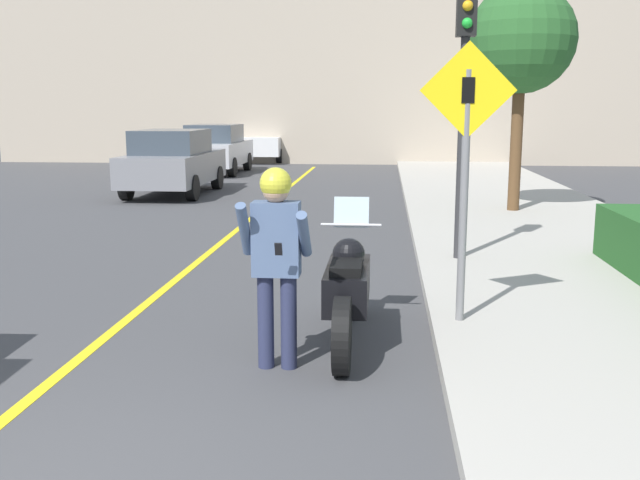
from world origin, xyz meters
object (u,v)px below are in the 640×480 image
parked_car_white (265,141)px  parked_car_grey (173,162)px  street_tree (521,41)px  crossing_sign (465,157)px  traffic_light (465,67)px  motorcycle (348,289)px  person_biker (276,247)px  parked_car_silver (216,149)px

parked_car_white → parked_car_grey: bearing=-91.8°
parked_car_white → street_tree: bearing=-62.9°
crossing_sign → parked_car_white: size_ratio=0.64×
traffic_light → parked_car_grey: (-6.53, 8.18, -1.91)m
parked_car_grey → parked_car_white: size_ratio=1.00×
motorcycle → street_tree: (3.00, 8.36, 3.03)m
parked_car_white → motorcycle: bearing=-78.5°
crossing_sign → parked_car_grey: 12.87m
motorcycle → person_biker: person_biker is taller
person_biker → street_tree: bearing=68.7°
motorcycle → crossing_sign: crossing_sign is taller
person_biker → parked_car_grey: person_biker is taller
person_biker → street_tree: size_ratio=0.38×
person_biker → parked_car_silver: 19.12m
street_tree → parked_car_silver: 12.90m
motorcycle → crossing_sign: bearing=16.6°
street_tree → parked_car_grey: street_tree is taller
parked_car_grey → street_tree: bearing=-21.3°
street_tree → person_biker: bearing=-111.3°
parked_car_grey → traffic_light: bearing=-51.4°
crossing_sign → motorcycle: bearing=-163.4°
motorcycle → crossing_sign: (1.10, 0.33, 1.24)m
person_biker → street_tree: 10.12m
motorcycle → street_tree: street_tree is taller
person_biker → crossing_sign: size_ratio=0.65×
person_biker → parked_car_grey: 13.14m
crossing_sign → traffic_light: bearing=84.7°
parked_car_grey → parked_car_silver: bearing=93.1°
parked_car_silver → traffic_light: bearing=-64.4°
crossing_sign → parked_car_silver: crossing_sign is taller
motorcycle → traffic_light: 4.27m
motorcycle → parked_car_white: (-4.77, 23.53, 0.34)m
person_biker → parked_car_white: person_biker is taller
crossing_sign → parked_car_grey: crossing_sign is taller
parked_car_silver → motorcycle: bearing=-72.8°
crossing_sign → street_tree: street_tree is taller
parked_car_silver → parked_car_white: 5.87m
motorcycle → person_biker: bearing=-126.2°
motorcycle → parked_car_white: size_ratio=0.57×
person_biker → crossing_sign: bearing=33.4°
person_biker → parked_car_silver: person_biker is taller
street_tree → parked_car_grey: bearing=158.7°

